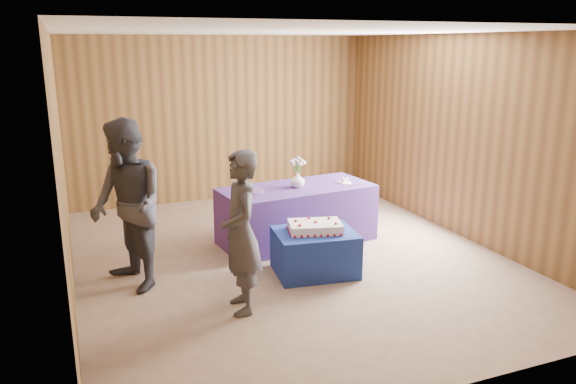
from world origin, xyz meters
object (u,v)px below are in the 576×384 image
cake_table (315,252)px  vase (297,180)px  serving_table (297,214)px  guest_left (241,233)px  sheet_cake (315,227)px  guest_right (127,206)px

cake_table → vase: size_ratio=4.56×
serving_table → vase: bearing=-87.3°
cake_table → guest_left: (-1.05, -0.57, 0.56)m
serving_table → sheet_cake: size_ratio=2.86×
serving_table → guest_right: guest_right is taller
cake_table → sheet_cake: sheet_cake is taller
serving_table → sheet_cake: serving_table is taller
guest_right → vase: bearing=88.5°
guest_left → guest_right: (-0.95, 0.95, 0.11)m
serving_table → guest_left: 2.12m
serving_table → vase: 0.47m
serving_table → sheet_cake: bearing=-107.9°
sheet_cake → guest_right: size_ratio=0.38×
guest_right → guest_left: bearing=26.5°
vase → guest_left: (-1.27, -1.63, -0.04)m
cake_table → guest_left: bearing=-144.2°
cake_table → serving_table: size_ratio=0.45×
sheet_cake → vase: 1.11m
vase → guest_left: guest_left is taller
cake_table → sheet_cake: size_ratio=1.29×
cake_table → guest_left: size_ratio=0.56×
sheet_cake → guest_left: bearing=-136.6°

